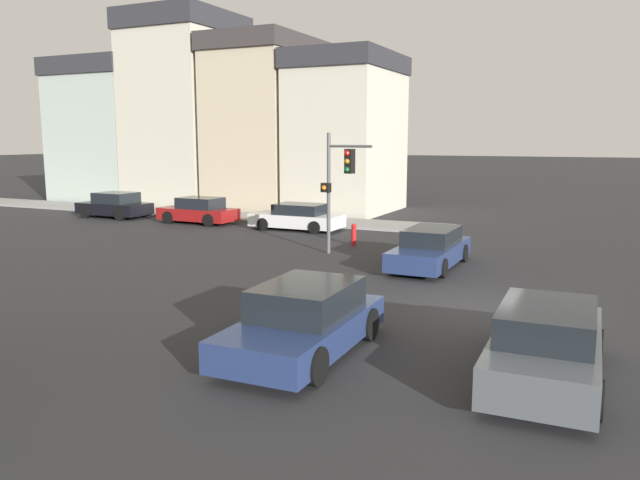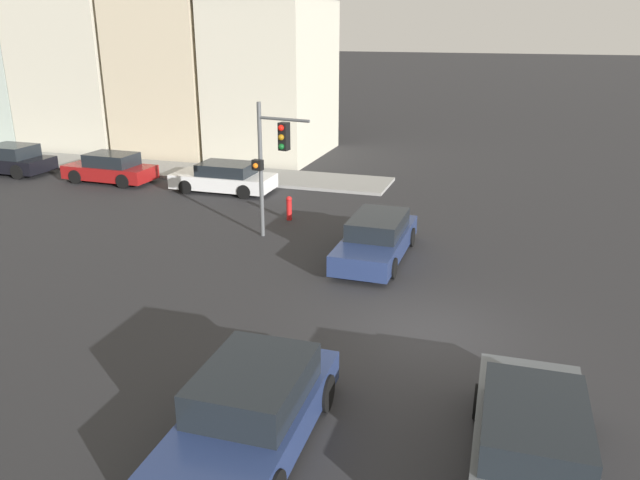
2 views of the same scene
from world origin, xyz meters
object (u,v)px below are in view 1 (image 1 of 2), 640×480
object	(u,v)px
crossing_car_2	(430,249)
fire_hydrant	(354,234)
crossing_car_1	(304,321)
parked_car_1	(199,211)
crossing_car_0	(546,345)
parked_car_2	(115,206)
traffic_signal	(338,176)
parked_car_0	(298,217)

from	to	relation	value
crossing_car_2	fire_hydrant	bearing A→B (deg)	-125.38
crossing_car_1	parked_car_1	size ratio (longest dim) A/B	1.07
parked_car_1	fire_hydrant	xyz separation A→B (m)	(-3.01, -9.95, -0.15)
crossing_car_1	fire_hydrant	bearing A→B (deg)	-163.22
crossing_car_0	parked_car_1	size ratio (longest dim) A/B	1.10
fire_hydrant	parked_car_2	bearing A→B (deg)	79.06
crossing_car_1	traffic_signal	bearing A→B (deg)	-160.96
crossing_car_2	fire_hydrant	world-z (taller)	crossing_car_2
crossing_car_0	fire_hydrant	distance (m)	14.81
parked_car_2	crossing_car_0	bearing A→B (deg)	149.06
crossing_car_1	parked_car_2	xyz separation A→B (m)	(15.60, 19.68, -0.01)
parked_car_2	fire_hydrant	bearing A→B (deg)	169.92
traffic_signal	parked_car_0	xyz separation A→B (m)	(5.23, 4.41, -2.39)
parked_car_0	fire_hydrant	bearing A→B (deg)	143.17
crossing_car_1	parked_car_1	bearing A→B (deg)	-139.06
traffic_signal	fire_hydrant	bearing A→B (deg)	-164.33
parked_car_0	parked_car_1	world-z (taller)	parked_car_1
parked_car_1	crossing_car_2	bearing A→B (deg)	158.72
crossing_car_0	crossing_car_2	bearing A→B (deg)	25.57
crossing_car_2	traffic_signal	bearing A→B (deg)	-100.77
crossing_car_2	parked_car_2	size ratio (longest dim) A/B	1.16
crossing_car_1	crossing_car_2	bearing A→B (deg)	179.10
traffic_signal	parked_car_2	distance (m)	16.88
traffic_signal	parked_car_1	xyz separation A→B (m)	(5.16, 10.18, -2.35)
traffic_signal	parked_car_1	bearing A→B (deg)	-107.15
crossing_car_0	crossing_car_2	distance (m)	10.25
crossing_car_0	fire_hydrant	xyz separation A→B (m)	(12.04, 8.63, -0.19)
crossing_car_1	fire_hydrant	size ratio (longest dim) A/B	4.92
parked_car_0	crossing_car_1	bearing A→B (deg)	117.22
crossing_car_0	parked_car_0	world-z (taller)	crossing_car_0
crossing_car_0	crossing_car_2	xyz separation A→B (m)	(9.14, 4.62, -0.05)
traffic_signal	parked_car_0	world-z (taller)	traffic_signal
crossing_car_1	crossing_car_2	distance (m)	9.68
traffic_signal	crossing_car_1	size ratio (longest dim) A/B	1.01
traffic_signal	parked_car_2	world-z (taller)	traffic_signal
parked_car_0	traffic_signal	bearing A→B (deg)	129.72
crossing_car_2	parked_car_1	world-z (taller)	parked_car_1
crossing_car_0	parked_car_0	bearing A→B (deg)	39.03
crossing_car_1	parked_car_2	size ratio (longest dim) A/B	1.11
crossing_car_2	parked_car_2	bearing A→B (deg)	-106.29
fire_hydrant	traffic_signal	bearing A→B (deg)	-174.05
crossing_car_2	parked_car_2	world-z (taller)	parked_car_2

